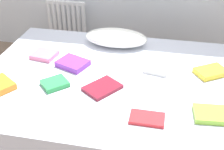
{
  "coord_description": "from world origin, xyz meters",
  "views": [
    {
      "loc": [
        0.38,
        -1.85,
        1.71
      ],
      "look_at": [
        0.0,
        0.05,
        0.48
      ],
      "focal_mm": 47.82,
      "sensor_mm": 36.0,
      "label": 1
    }
  ],
  "objects_px": {
    "pillow": "(116,38)",
    "textbook_red": "(147,118)",
    "textbook_maroon": "(102,88)",
    "textbook_yellow": "(211,72)",
    "textbook_white": "(157,68)",
    "textbook_orange": "(1,84)",
    "textbook_lime": "(214,115)",
    "textbook_pink": "(44,55)",
    "bed": "(111,103)",
    "textbook_green": "(55,83)",
    "textbook_purple": "(73,63)",
    "radiator": "(67,23)"
  },
  "relations": [
    {
      "from": "textbook_white",
      "to": "textbook_maroon",
      "type": "bearing_deg",
      "value": -125.8
    },
    {
      "from": "textbook_pink",
      "to": "textbook_yellow",
      "type": "relative_size",
      "value": 0.84
    },
    {
      "from": "textbook_pink",
      "to": "bed",
      "type": "bearing_deg",
      "value": -8.33
    },
    {
      "from": "textbook_red",
      "to": "textbook_pink",
      "type": "height_order",
      "value": "textbook_pink"
    },
    {
      "from": "textbook_maroon",
      "to": "radiator",
      "type": "bearing_deg",
      "value": 64.56
    },
    {
      "from": "textbook_orange",
      "to": "textbook_green",
      "type": "relative_size",
      "value": 1.19
    },
    {
      "from": "textbook_maroon",
      "to": "bed",
      "type": "bearing_deg",
      "value": 28.87
    },
    {
      "from": "textbook_lime",
      "to": "textbook_red",
      "type": "bearing_deg",
      "value": -169.58
    },
    {
      "from": "textbook_white",
      "to": "textbook_green",
      "type": "bearing_deg",
      "value": -141.81
    },
    {
      "from": "textbook_red",
      "to": "textbook_yellow",
      "type": "xyz_separation_m",
      "value": [
        0.42,
        0.62,
        0.01
      ]
    },
    {
      "from": "textbook_green",
      "to": "textbook_maroon",
      "type": "relative_size",
      "value": 0.71
    },
    {
      "from": "bed",
      "to": "textbook_purple",
      "type": "xyz_separation_m",
      "value": [
        -0.33,
        0.09,
        0.27
      ]
    },
    {
      "from": "textbook_lime",
      "to": "textbook_yellow",
      "type": "distance_m",
      "value": 0.51
    },
    {
      "from": "textbook_white",
      "to": "textbook_yellow",
      "type": "bearing_deg",
      "value": 14.62
    },
    {
      "from": "radiator",
      "to": "textbook_red",
      "type": "relative_size",
      "value": 2.45
    },
    {
      "from": "textbook_red",
      "to": "textbook_white",
      "type": "relative_size",
      "value": 1.15
    },
    {
      "from": "textbook_green",
      "to": "textbook_orange",
      "type": "bearing_deg",
      "value": 150.93
    },
    {
      "from": "textbook_orange",
      "to": "textbook_lime",
      "type": "xyz_separation_m",
      "value": [
        1.46,
        -0.03,
        -0.01
      ]
    },
    {
      "from": "pillow",
      "to": "textbook_orange",
      "type": "distance_m",
      "value": 1.07
    },
    {
      "from": "textbook_maroon",
      "to": "textbook_green",
      "type": "bearing_deg",
      "value": 130.18
    },
    {
      "from": "bed",
      "to": "textbook_pink",
      "type": "height_order",
      "value": "textbook_pink"
    },
    {
      "from": "textbook_maroon",
      "to": "textbook_red",
      "type": "bearing_deg",
      "value": -91.39
    },
    {
      "from": "bed",
      "to": "textbook_green",
      "type": "distance_m",
      "value": 0.5
    },
    {
      "from": "textbook_red",
      "to": "textbook_lime",
      "type": "xyz_separation_m",
      "value": [
        0.41,
        0.11,
        0.01
      ]
    },
    {
      "from": "textbook_purple",
      "to": "textbook_pink",
      "type": "bearing_deg",
      "value": -177.07
    },
    {
      "from": "textbook_red",
      "to": "textbook_yellow",
      "type": "distance_m",
      "value": 0.75
    },
    {
      "from": "pillow",
      "to": "textbook_pink",
      "type": "height_order",
      "value": "pillow"
    },
    {
      "from": "pillow",
      "to": "textbook_red",
      "type": "xyz_separation_m",
      "value": [
        0.38,
        -0.97,
        -0.06
      ]
    },
    {
      "from": "bed",
      "to": "textbook_yellow",
      "type": "height_order",
      "value": "textbook_yellow"
    },
    {
      "from": "pillow",
      "to": "bed",
      "type": "bearing_deg",
      "value": -83.63
    },
    {
      "from": "textbook_green",
      "to": "textbook_white",
      "type": "distance_m",
      "value": 0.79
    },
    {
      "from": "bed",
      "to": "textbook_pink",
      "type": "distance_m",
      "value": 0.69
    },
    {
      "from": "textbook_lime",
      "to": "textbook_yellow",
      "type": "relative_size",
      "value": 1.09
    },
    {
      "from": "textbook_white",
      "to": "textbook_yellow",
      "type": "distance_m",
      "value": 0.4
    },
    {
      "from": "radiator",
      "to": "textbook_pink",
      "type": "height_order",
      "value": "radiator"
    },
    {
      "from": "radiator",
      "to": "textbook_purple",
      "type": "xyz_separation_m",
      "value": [
        0.44,
        -1.11,
        0.15
      ]
    },
    {
      "from": "textbook_green",
      "to": "textbook_lime",
      "type": "bearing_deg",
      "value": -50.33
    },
    {
      "from": "pillow",
      "to": "textbook_yellow",
      "type": "distance_m",
      "value": 0.87
    },
    {
      "from": "textbook_green",
      "to": "textbook_purple",
      "type": "distance_m",
      "value": 0.29
    },
    {
      "from": "textbook_white",
      "to": "textbook_pink",
      "type": "distance_m",
      "value": 0.94
    },
    {
      "from": "textbook_white",
      "to": "textbook_lime",
      "type": "height_order",
      "value": "textbook_lime"
    },
    {
      "from": "pillow",
      "to": "textbook_lime",
      "type": "distance_m",
      "value": 1.16
    },
    {
      "from": "pillow",
      "to": "textbook_pink",
      "type": "xyz_separation_m",
      "value": [
        -0.55,
        -0.34,
        -0.05
      ]
    },
    {
      "from": "textbook_red",
      "to": "pillow",
      "type": "bearing_deg",
      "value": 111.21
    },
    {
      "from": "textbook_maroon",
      "to": "textbook_lime",
      "type": "relative_size",
      "value": 0.98
    },
    {
      "from": "textbook_pink",
      "to": "textbook_yellow",
      "type": "xyz_separation_m",
      "value": [
        1.34,
        -0.0,
        0.0
      ]
    },
    {
      "from": "radiator",
      "to": "textbook_white",
      "type": "xyz_separation_m",
      "value": [
        1.1,
        -1.04,
        0.14
      ]
    },
    {
      "from": "bed",
      "to": "radiator",
      "type": "height_order",
      "value": "radiator"
    },
    {
      "from": "textbook_green",
      "to": "textbook_yellow",
      "type": "bearing_deg",
      "value": -24.63
    },
    {
      "from": "textbook_maroon",
      "to": "pillow",
      "type": "bearing_deg",
      "value": 39.21
    }
  ]
}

